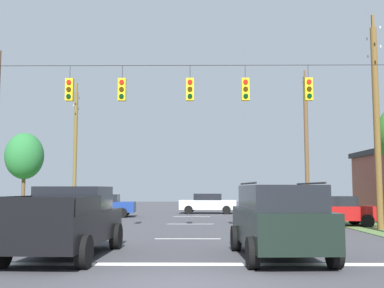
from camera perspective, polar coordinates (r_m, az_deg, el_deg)
The scene contains 15 objects.
ground_plane at distance 9.60m, azimuth -1.54°, elevation -16.79°, with size 120.00×120.00×0.00m, color #3D3D42.
stop_bar_stripe at distance 12.07m, azimuth -1.09°, elevation -14.45°, with size 14.43×0.45×0.01m, color white.
lane_dash_0 at distance 18.02m, azimuth -0.53°, elevation -11.48°, with size 0.15×2.50×0.01m, color white.
lane_dash_1 at distance 25.44m, azimuth -0.21°, elevation -9.73°, with size 0.15×2.50×0.01m, color white.
lane_dash_2 at distance 32.21m, azimuth -0.05°, elevation -8.84°, with size 0.15×2.50×0.01m, color white.
overhead_signal_span at distance 19.49m, azimuth 0.01°, elevation 1.82°, with size 16.99×0.31×7.75m.
pickup_truck at distance 13.67m, azimuth -14.91°, elevation -9.15°, with size 2.44×5.47×1.95m.
suv_black at distance 13.05m, azimuth 10.54°, elevation -9.01°, with size 2.36×4.87×2.05m.
distant_car_crossing_white at distance 36.12m, azimuth 1.95°, elevation -7.23°, with size 4.40×2.23×1.52m.
distant_car_oncoming at distance 24.93m, azimuth 16.77°, elevation -7.78°, with size 4.33×2.08×1.52m.
distant_car_far_parked at distance 32.26m, azimuth -10.82°, elevation -7.34°, with size 4.37×2.15×1.52m.
utility_pole_mid_right at distance 23.64m, azimuth 21.60°, elevation 2.61°, with size 0.30×1.73×10.22m.
utility_pole_far_right at distance 37.60m, azimuth 13.79°, elevation 0.17°, with size 0.33×1.59×11.29m.
utility_pole_mid_left at distance 37.14m, azimuth -14.06°, elevation -0.49°, with size 0.28×1.90×10.14m.
tree_roadside_left at distance 39.75m, azimuth -19.77°, elevation -1.41°, with size 3.04×3.04×6.37m.
Camera 1 is at (0.34, -9.41, 1.88)m, focal length 43.71 mm.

